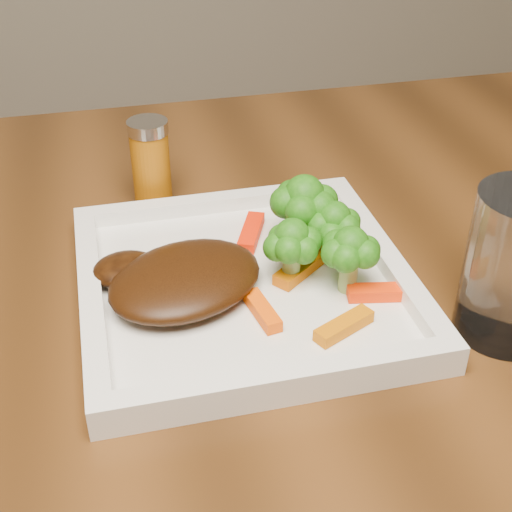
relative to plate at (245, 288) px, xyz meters
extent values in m
cube|color=white|center=(0.00, 0.00, 0.00)|extent=(0.27, 0.27, 0.01)
ellipsoid|color=#371B08|center=(-0.05, -0.01, 0.02)|extent=(0.16, 0.15, 0.03)
cube|color=#CD6803|center=(0.06, -0.08, 0.01)|extent=(0.05, 0.04, 0.01)
cube|color=#FF3304|center=(0.10, -0.05, 0.01)|extent=(0.06, 0.02, 0.01)
cube|color=#FE5304|center=(0.00, -0.05, 0.01)|extent=(0.02, 0.05, 0.01)
cube|color=#FF2204|center=(0.02, 0.07, 0.01)|extent=(0.04, 0.06, 0.01)
cube|color=#D15F03|center=(0.05, 0.00, 0.01)|extent=(0.06, 0.05, 0.01)
cylinder|color=#9E5508|center=(-0.06, 0.17, 0.04)|extent=(0.05, 0.05, 0.09)
camera|label=1|loc=(-0.10, -0.47, 0.36)|focal=50.00mm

